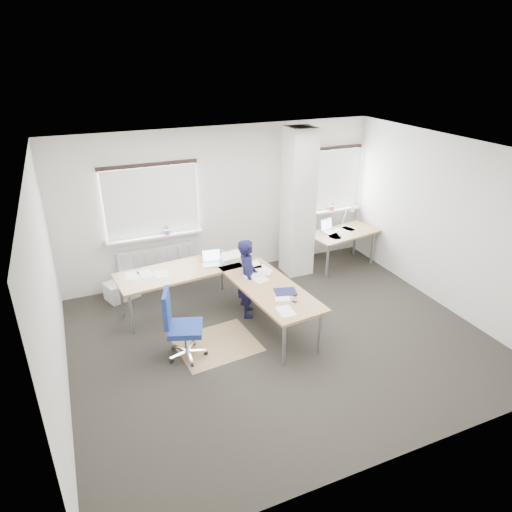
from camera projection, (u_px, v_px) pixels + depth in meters
name	position (u px, v px, depth m)	size (l,w,h in m)	color
ground	(279.00, 338.00, 6.93)	(6.00, 6.00, 0.00)	black
room_shell	(279.00, 219.00, 6.65)	(6.04, 5.04, 2.82)	beige
floor_mat	(217.00, 344.00, 6.78)	(1.15, 0.97, 0.01)	#9C7C55
white_crate	(122.00, 290.00, 7.99)	(0.53, 0.37, 0.32)	white
desk_main	(225.00, 279.00, 7.18)	(2.66, 2.63, 0.96)	#90633E
desk_side	(343.00, 234.00, 8.96)	(1.50, 0.93, 1.22)	#90633E
task_chair	(183.00, 339.00, 6.40)	(0.61, 0.59, 1.06)	navy
person	(248.00, 278.00, 7.30)	(0.48, 0.32, 1.32)	black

